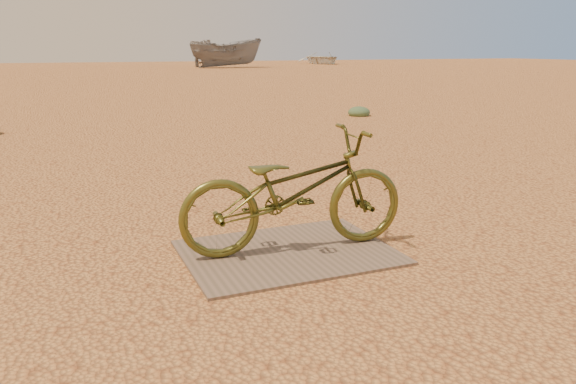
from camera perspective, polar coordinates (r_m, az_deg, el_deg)
name	(u,v)px	position (r m, az deg, el deg)	size (l,w,h in m)	color
ground	(277,261)	(4.20, -1.12, -6.99)	(120.00, 120.00, 0.00)	#D4924E
plywood_board	(288,252)	(4.33, 0.00, -6.14)	(1.57, 1.17, 0.02)	brown
bicycle	(294,191)	(4.24, 0.66, 0.14)	(0.61, 1.76, 0.93)	#51511D
boat_mid_right	(226,53)	(44.70, -6.28, 13.87)	(2.16, 5.73, 2.22)	slate
boat_far_right	(323,58)	(54.64, 3.53, 13.43)	(3.76, 5.26, 1.09)	beige
kale_b	(359,116)	(13.19, 7.21, 7.69)	(0.51, 0.51, 0.28)	#506D4B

